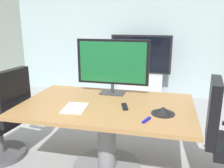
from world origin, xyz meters
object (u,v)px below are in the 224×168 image
at_px(office_chair_left, 5,122).
at_px(conference_phone, 163,111).
at_px(conference_table, 107,122).
at_px(remote_control, 125,107).
at_px(tv_monitor, 113,64).
at_px(wall_display_unit, 140,78).

height_order(office_chair_left, conference_phone, office_chair_left).
relative_size(conference_table, conference_phone, 8.08).
height_order(office_chair_left, remote_control, office_chair_left).
bearing_deg(tv_monitor, remote_control, -62.64).
xyz_separation_m(wall_display_unit, remote_control, (0.13, -2.56, 0.32)).
xyz_separation_m(tv_monitor, wall_display_unit, (0.09, 2.13, -0.67)).
xyz_separation_m(conference_table, office_chair_left, (-1.20, -0.07, -0.09)).
bearing_deg(office_chair_left, wall_display_unit, 160.70).
bearing_deg(office_chair_left, tv_monitor, 117.62).
distance_m(office_chair_left, wall_display_unit, 2.87).
xyz_separation_m(office_chair_left, wall_display_unit, (1.27, 2.58, -0.01)).
bearing_deg(remote_control, tv_monitor, 101.09).
relative_size(conference_table, remote_control, 10.46).
bearing_deg(conference_phone, tv_monitor, 139.34).
bearing_deg(remote_control, conference_table, 148.48).
bearing_deg(conference_phone, office_chair_left, 177.67).
height_order(wall_display_unit, conference_phone, wall_display_unit).
height_order(conference_table, remote_control, remote_control).
bearing_deg(office_chair_left, conference_phone, 94.69).
bearing_deg(tv_monitor, wall_display_unit, 87.53).
xyz_separation_m(office_chair_left, conference_phone, (1.78, -0.07, 0.33)).
distance_m(tv_monitor, conference_phone, 0.86).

